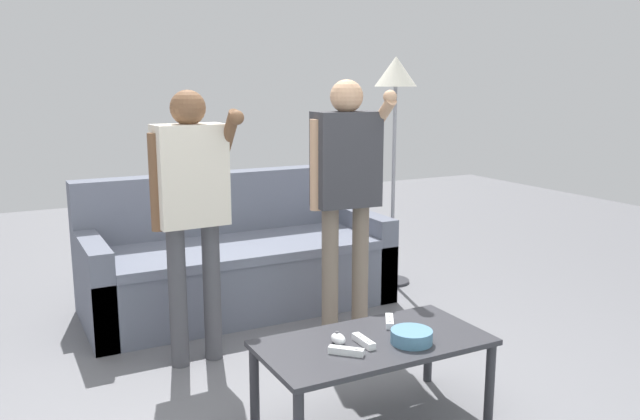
% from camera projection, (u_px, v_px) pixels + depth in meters
% --- Properties ---
extents(ground_plane, '(12.00, 12.00, 0.00)m').
position_uv_depth(ground_plane, '(323.00, 411.00, 3.09)').
color(ground_plane, slate).
extents(couch, '(2.06, 0.89, 0.91)m').
position_uv_depth(couch, '(236.00, 263.00, 4.51)').
color(couch, slate).
rests_on(couch, ground).
extents(coffee_table, '(1.04, 0.53, 0.40)m').
position_uv_depth(coffee_table, '(373.00, 350.00, 2.92)').
color(coffee_table, '#2D2D33').
rests_on(coffee_table, ground).
extents(snack_bowl, '(0.19, 0.19, 0.06)m').
position_uv_depth(snack_bowl, '(412.00, 337.00, 2.87)').
color(snack_bowl, teal).
rests_on(snack_bowl, coffee_table).
extents(game_remote_nunchuk, '(0.06, 0.09, 0.05)m').
position_uv_depth(game_remote_nunchuk, '(338.00, 339.00, 2.86)').
color(game_remote_nunchuk, white).
rests_on(game_remote_nunchuk, coffee_table).
extents(floor_lamp, '(0.31, 0.31, 1.73)m').
position_uv_depth(floor_lamp, '(395.00, 91.00, 4.80)').
color(floor_lamp, '#2D2D33').
rests_on(floor_lamp, ground).
extents(player_left, '(0.46, 0.34, 1.51)m').
position_uv_depth(player_left, '(192.00, 196.00, 3.46)').
color(player_left, '#47474C').
rests_on(player_left, ground).
extents(player_right, '(0.46, 0.34, 1.56)m').
position_uv_depth(player_right, '(346.00, 178.00, 3.84)').
color(player_right, '#756656').
rests_on(player_right, ground).
extents(game_remote_wand_near, '(0.11, 0.14, 0.03)m').
position_uv_depth(game_remote_wand_near, '(389.00, 321.00, 3.10)').
color(game_remote_wand_near, white).
rests_on(game_remote_wand_near, coffee_table).
extents(game_remote_wand_far, '(0.14, 0.13, 0.03)m').
position_uv_depth(game_remote_wand_far, '(346.00, 351.00, 2.75)').
color(game_remote_wand_far, white).
rests_on(game_remote_wand_far, coffee_table).
extents(game_remote_wand_spare, '(0.04, 0.15, 0.03)m').
position_uv_depth(game_remote_wand_spare, '(364.00, 341.00, 2.86)').
color(game_remote_wand_spare, white).
rests_on(game_remote_wand_spare, coffee_table).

